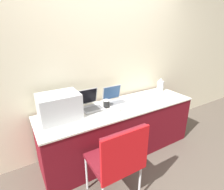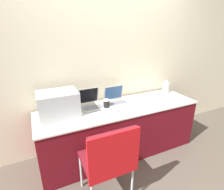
{
  "view_description": "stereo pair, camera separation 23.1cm",
  "coord_description": "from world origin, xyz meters",
  "px_view_note": "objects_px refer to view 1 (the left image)",
  "views": [
    {
      "loc": [
        -1.22,
        -1.51,
        1.74
      ],
      "look_at": [
        -0.11,
        0.34,
        0.91
      ],
      "focal_mm": 28.0,
      "sensor_mm": 36.0,
      "label": 1
    },
    {
      "loc": [
        -1.02,
        -1.62,
        1.74
      ],
      "look_at": [
        -0.11,
        0.34,
        0.91
      ],
      "focal_mm": 28.0,
      "sensor_mm": 36.0,
      "label": 2
    }
  ],
  "objects_px": {
    "coffee_cup": "(106,104)",
    "mouse": "(119,110)",
    "laptop_left": "(91,104)",
    "laptop_right": "(115,99)",
    "external_keyboard": "(100,116)",
    "chair": "(119,157)",
    "metal_pitcher": "(160,85)",
    "printer": "(59,106)"
  },
  "relations": [
    {
      "from": "laptop_left",
      "to": "mouse",
      "type": "relative_size",
      "value": 4.25
    },
    {
      "from": "external_keyboard",
      "to": "coffee_cup",
      "type": "height_order",
      "value": "coffee_cup"
    },
    {
      "from": "laptop_right",
      "to": "external_keyboard",
      "type": "distance_m",
      "value": 0.48
    },
    {
      "from": "metal_pitcher",
      "to": "coffee_cup",
      "type": "bearing_deg",
      "value": -173.96
    },
    {
      "from": "metal_pitcher",
      "to": "chair",
      "type": "relative_size",
      "value": 0.23
    },
    {
      "from": "printer",
      "to": "metal_pitcher",
      "type": "height_order",
      "value": "printer"
    },
    {
      "from": "metal_pitcher",
      "to": "printer",
      "type": "bearing_deg",
      "value": -175.85
    },
    {
      "from": "laptop_left",
      "to": "laptop_right",
      "type": "bearing_deg",
      "value": -0.82
    },
    {
      "from": "coffee_cup",
      "to": "mouse",
      "type": "relative_size",
      "value": 1.46
    },
    {
      "from": "laptop_right",
      "to": "external_keyboard",
      "type": "relative_size",
      "value": 0.75
    },
    {
      "from": "external_keyboard",
      "to": "metal_pitcher",
      "type": "bearing_deg",
      "value": 13.42
    },
    {
      "from": "laptop_right",
      "to": "mouse",
      "type": "distance_m",
      "value": 0.3
    },
    {
      "from": "external_keyboard",
      "to": "chair",
      "type": "distance_m",
      "value": 0.61
    },
    {
      "from": "laptop_right",
      "to": "chair",
      "type": "distance_m",
      "value": 1.01
    },
    {
      "from": "coffee_cup",
      "to": "metal_pitcher",
      "type": "distance_m",
      "value": 1.13
    },
    {
      "from": "laptop_left",
      "to": "chair",
      "type": "xyz_separation_m",
      "value": [
        -0.11,
        -0.87,
        -0.2
      ]
    },
    {
      "from": "laptop_left",
      "to": "mouse",
      "type": "xyz_separation_m",
      "value": [
        0.26,
        -0.28,
        -0.04
      ]
    },
    {
      "from": "laptop_right",
      "to": "laptop_left",
      "type": "bearing_deg",
      "value": 179.18
    },
    {
      "from": "laptop_right",
      "to": "metal_pitcher",
      "type": "bearing_deg",
      "value": 2.14
    },
    {
      "from": "laptop_right",
      "to": "mouse",
      "type": "xyz_separation_m",
      "value": [
        -0.11,
        -0.28,
        -0.03
      ]
    },
    {
      "from": "mouse",
      "to": "chair",
      "type": "height_order",
      "value": "chair"
    },
    {
      "from": "laptop_right",
      "to": "mouse",
      "type": "height_order",
      "value": "laptop_right"
    },
    {
      "from": "printer",
      "to": "laptop_left",
      "type": "height_order",
      "value": "printer"
    },
    {
      "from": "printer",
      "to": "external_keyboard",
      "type": "bearing_deg",
      "value": -24.02
    },
    {
      "from": "chair",
      "to": "metal_pitcher",
      "type": "bearing_deg",
      "value": 32.2
    },
    {
      "from": "laptop_left",
      "to": "metal_pitcher",
      "type": "bearing_deg",
      "value": 1.3
    },
    {
      "from": "laptop_right",
      "to": "external_keyboard",
      "type": "height_order",
      "value": "laptop_right"
    },
    {
      "from": "printer",
      "to": "coffee_cup",
      "type": "bearing_deg",
      "value": 0.72
    },
    {
      "from": "printer",
      "to": "laptop_left",
      "type": "bearing_deg",
      "value": 12.55
    },
    {
      "from": "laptop_left",
      "to": "laptop_right",
      "type": "relative_size",
      "value": 1.03
    },
    {
      "from": "printer",
      "to": "chair",
      "type": "bearing_deg",
      "value": -67.02
    },
    {
      "from": "metal_pitcher",
      "to": "laptop_right",
      "type": "bearing_deg",
      "value": -177.86
    },
    {
      "from": "printer",
      "to": "laptop_right",
      "type": "relative_size",
      "value": 1.56
    },
    {
      "from": "mouse",
      "to": "printer",
      "type": "bearing_deg",
      "value": 165.06
    },
    {
      "from": "laptop_left",
      "to": "mouse",
      "type": "bearing_deg",
      "value": -47.05
    },
    {
      "from": "coffee_cup",
      "to": "mouse",
      "type": "distance_m",
      "value": 0.21
    },
    {
      "from": "external_keyboard",
      "to": "metal_pitcher",
      "type": "relative_size",
      "value": 1.89
    },
    {
      "from": "external_keyboard",
      "to": "laptop_right",
      "type": "bearing_deg",
      "value": 36.11
    },
    {
      "from": "coffee_cup",
      "to": "external_keyboard",
      "type": "bearing_deg",
      "value": -135.54
    },
    {
      "from": "metal_pitcher",
      "to": "chair",
      "type": "bearing_deg",
      "value": -147.8
    },
    {
      "from": "external_keyboard",
      "to": "chair",
      "type": "bearing_deg",
      "value": -99.64
    },
    {
      "from": "laptop_left",
      "to": "laptop_right",
      "type": "height_order",
      "value": "laptop_left"
    }
  ]
}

